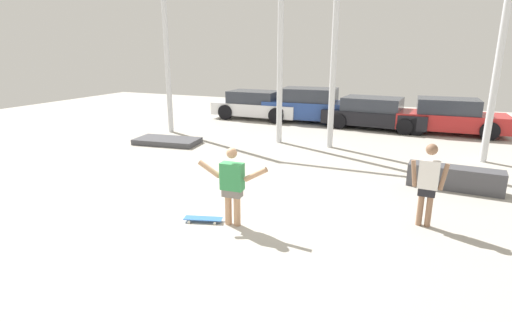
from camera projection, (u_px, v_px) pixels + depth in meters
The scene contains 12 objects.
ground_plane at pixel (210, 212), 8.24m from camera, with size 36.00×36.00×0.00m, color #B2ADA3.
skateboarder at pixel (232, 184), 7.45m from camera, with size 1.40×0.23×1.52m.
skateboard at pixel (203, 219), 7.78m from camera, with size 0.78×0.41×0.08m.
grind_box at pixel (455, 178), 9.54m from camera, with size 2.11×0.51×0.55m, color #47474C.
manual_pad at pixel (167, 141), 14.17m from camera, with size 2.23×1.14×0.19m, color #47474C.
canopy_support_left at pixel (219, 29), 14.25m from camera, with size 4.85×0.20×6.65m.
canopy_support_right at pixel (414, 25), 11.77m from camera, with size 4.85×0.20×6.65m.
parked_car_white at pixel (256, 105), 19.08m from camera, with size 4.15×1.85×1.32m.
parked_car_blue at pixel (312, 106), 18.21m from camera, with size 4.51×2.16×1.53m.
parked_car_black at pixel (374, 113), 16.84m from camera, with size 4.36×2.17×1.29m.
parked_car_red at pixel (450, 117), 15.71m from camera, with size 4.15×2.00×1.38m.
bystander at pixel (428, 181), 7.39m from camera, with size 0.66×0.21×1.61m.
Camera 1 is at (3.90, -6.64, 3.26)m, focal length 28.00 mm.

